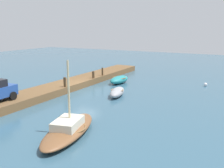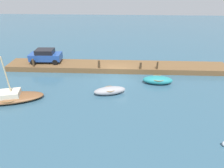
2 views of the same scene
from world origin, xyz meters
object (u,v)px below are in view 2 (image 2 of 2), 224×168
mooring_post_mid_west (141,66)px  parked_car (46,56)px  dinghy_grey (110,91)px  rowboat_teal (158,80)px  sailboat_brown (11,97)px  mooring_post_west (157,65)px  mooring_post_mid_east (99,64)px  mooring_post_east (33,63)px

mooring_post_mid_west → parked_car: bearing=-7.1°
dinghy_grey → parked_car: size_ratio=0.84×
rowboat_teal → mooring_post_mid_west: size_ratio=4.21×
dinghy_grey → rowboat_teal: 5.53m
rowboat_teal → mooring_post_mid_west: 2.92m
sailboat_brown → rowboat_teal: bearing=-178.3°
mooring_post_west → mooring_post_mid_west: 1.93m
mooring_post_mid_east → parked_car: 6.98m
sailboat_brown → mooring_post_west: size_ratio=6.75×
parked_car → rowboat_teal: bearing=162.0°
mooring_post_west → mooring_post_mid_west: mooring_post_west is taller
dinghy_grey → mooring_post_mid_west: size_ratio=4.32×
sailboat_brown → mooring_post_mid_west: 13.87m
parked_car → mooring_post_mid_west: bearing=170.7°
rowboat_teal → sailboat_brown: 14.56m
mooring_post_west → dinghy_grey: bearing=41.8°
sailboat_brown → parked_car: sailboat_brown is taller
mooring_post_mid_west → parked_car: (11.66, -1.45, 0.48)m
mooring_post_mid_west → mooring_post_mid_east: (4.85, 0.00, 0.08)m
mooring_post_west → parked_car: 13.66m
mooring_post_east → parked_car: parked_car is taller
mooring_post_east → parked_car: 1.82m
mooring_post_mid_east → parked_car: bearing=-12.0°
mooring_post_east → mooring_post_west: bearing=180.0°
sailboat_brown → mooring_post_mid_west: bearing=-167.1°
dinghy_grey → mooring_post_mid_west: mooring_post_mid_west is taller
sailboat_brown → mooring_post_east: sailboat_brown is taller
mooring_post_west → rowboat_teal: bearing=83.6°
dinghy_grey → mooring_post_mid_east: 5.00m
sailboat_brown → mooring_post_west: bearing=-170.3°
mooring_post_mid_east → parked_car: (6.81, -1.45, 0.41)m
sailboat_brown → parked_car: 7.86m
dinghy_grey → parked_car: parked_car is taller
sailboat_brown → parked_car: size_ratio=1.57×
dinghy_grey → mooring_post_west: 7.09m
dinghy_grey → sailboat_brown: 9.15m
dinghy_grey → mooring_post_mid_west: bearing=-139.2°
mooring_post_east → sailboat_brown: bearing=93.3°
mooring_post_mid_east → dinghy_grey: bearing=107.9°
rowboat_teal → mooring_post_mid_east: 6.94m
mooring_post_west → mooring_post_east: mooring_post_east is taller
rowboat_teal → mooring_post_mid_east: (6.51, -2.32, 0.69)m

